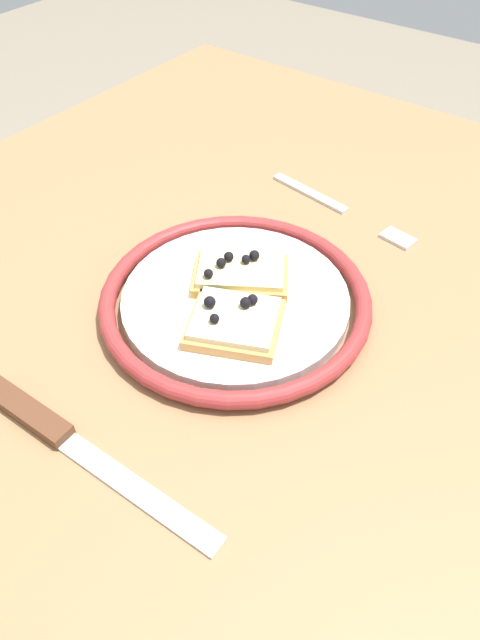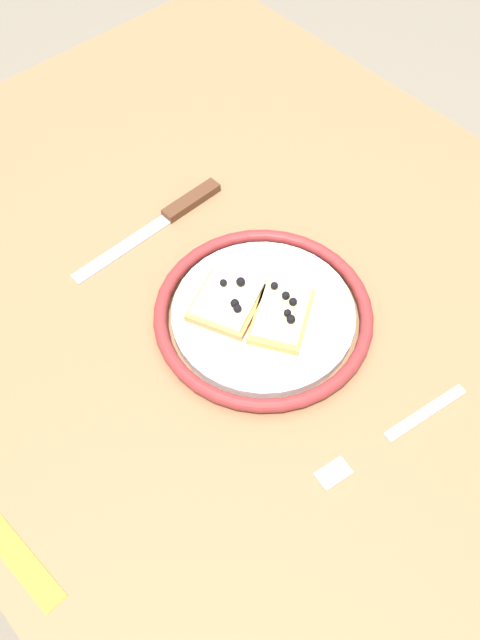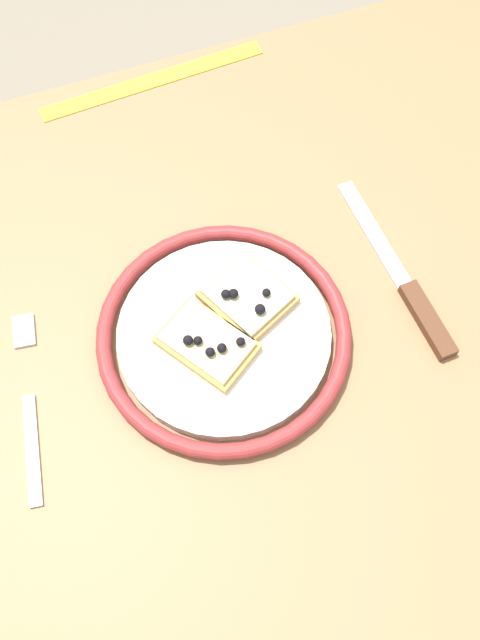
% 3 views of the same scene
% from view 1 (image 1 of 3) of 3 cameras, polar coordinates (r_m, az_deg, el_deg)
% --- Properties ---
extents(ground_plane, '(6.00, 6.00, 0.00)m').
position_cam_1_polar(ground_plane, '(1.21, -2.79, -25.92)').
color(ground_plane, gray).
extents(dining_table, '(1.13, 0.87, 0.74)m').
position_cam_1_polar(dining_table, '(0.62, -4.91, -5.41)').
color(dining_table, '#936D47').
rests_on(dining_table, ground_plane).
extents(plate, '(0.26, 0.26, 0.02)m').
position_cam_1_polar(plate, '(0.57, -0.45, 2.03)').
color(plate, white).
rests_on(plate, dining_table).
extents(pizza_slice_near, '(0.10, 0.11, 0.03)m').
position_cam_1_polar(pizza_slice_near, '(0.58, 0.05, 4.55)').
color(pizza_slice_near, gold).
rests_on(pizza_slice_near, plate).
extents(pizza_slice_far, '(0.10, 0.11, 0.03)m').
position_cam_1_polar(pizza_slice_far, '(0.53, -0.54, -0.15)').
color(pizza_slice_far, tan).
rests_on(pizza_slice_far, plate).
extents(knife, '(0.03, 0.24, 0.01)m').
position_cam_1_polar(knife, '(0.50, -17.49, -10.31)').
color(knife, silver).
rests_on(knife, dining_table).
extents(fork, '(0.05, 0.20, 0.00)m').
position_cam_1_polar(fork, '(0.71, 9.77, 10.59)').
color(fork, silver).
rests_on(fork, dining_table).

